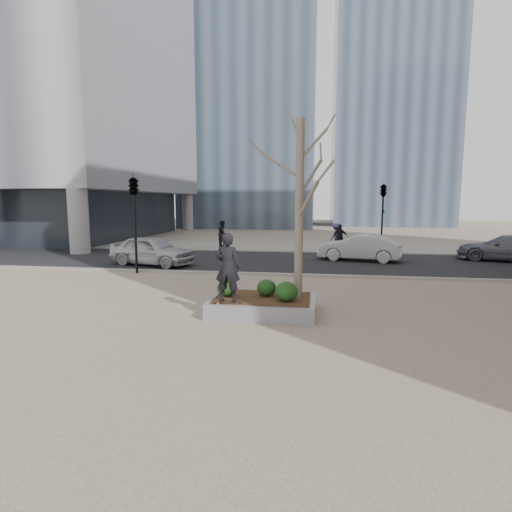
# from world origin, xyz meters

# --- Properties ---
(ground) EXTENTS (120.00, 120.00, 0.00)m
(ground) POSITION_xyz_m (0.00, 0.00, 0.00)
(ground) COLOR gray
(ground) RESTS_ON ground
(street) EXTENTS (60.00, 8.00, 0.02)m
(street) POSITION_xyz_m (0.00, 10.00, 0.01)
(street) COLOR black
(street) RESTS_ON ground
(far_sidewalk) EXTENTS (60.00, 6.00, 0.02)m
(far_sidewalk) POSITION_xyz_m (0.00, 17.00, 0.01)
(far_sidewalk) COLOR gray
(far_sidewalk) RESTS_ON ground
(planter) EXTENTS (3.00, 2.00, 0.45)m
(planter) POSITION_xyz_m (1.00, 0.00, 0.23)
(planter) COLOR gray
(planter) RESTS_ON ground
(planter_mulch) EXTENTS (2.70, 1.70, 0.04)m
(planter_mulch) POSITION_xyz_m (1.00, 0.00, 0.47)
(planter_mulch) COLOR #382314
(planter_mulch) RESTS_ON planter
(sycamore_tree) EXTENTS (2.80, 2.80, 6.60)m
(sycamore_tree) POSITION_xyz_m (2.00, 0.30, 3.79)
(sycamore_tree) COLOR gray
(sycamore_tree) RESTS_ON planter_mulch
(shrub_left) EXTENTS (0.55, 0.55, 0.47)m
(shrub_left) POSITION_xyz_m (-0.05, -0.06, 0.72)
(shrub_left) COLOR #183310
(shrub_left) RESTS_ON planter_mulch
(shrub_middle) EXTENTS (0.57, 0.57, 0.48)m
(shrub_middle) POSITION_xyz_m (1.09, 0.16, 0.73)
(shrub_middle) COLOR #143F16
(shrub_middle) RESTS_ON planter_mulch
(shrub_right) EXTENTS (0.63, 0.63, 0.54)m
(shrub_right) POSITION_xyz_m (1.71, -0.35, 0.76)
(shrub_right) COLOR #143912
(shrub_right) RESTS_ON planter_mulch
(skateboard) EXTENTS (0.80, 0.27, 0.08)m
(skateboard) POSITION_xyz_m (0.15, -0.78, 0.49)
(skateboard) COLOR black
(skateboard) RESTS_ON planter
(skateboarder) EXTENTS (0.69, 0.45, 1.88)m
(skateboarder) POSITION_xyz_m (0.15, -0.78, 1.46)
(skateboarder) COLOR black
(skateboarder) RESTS_ON skateboard
(police_car) EXTENTS (4.70, 2.80, 1.50)m
(police_car) POSITION_xyz_m (-5.72, 7.82, 0.77)
(police_car) COLOR #B9B8BC
(police_car) RESTS_ON street
(car_silver) EXTENTS (4.65, 2.52, 1.45)m
(car_silver) POSITION_xyz_m (4.81, 10.97, 0.75)
(car_silver) COLOR #A5A7AD
(car_silver) RESTS_ON street
(car_third) EXTENTS (5.28, 3.39, 1.42)m
(car_third) POSITION_xyz_m (12.67, 12.02, 0.73)
(car_third) COLOR slate
(car_third) RESTS_ON street
(pedestrian_a) EXTENTS (0.75, 0.94, 1.84)m
(pedestrian_a) POSITION_xyz_m (-4.14, 16.63, 0.94)
(pedestrian_a) COLOR black
(pedestrian_a) RESTS_ON far_sidewalk
(pedestrian_b) EXTENTS (1.17, 1.30, 1.74)m
(pedestrian_b) POSITION_xyz_m (3.78, 16.38, 0.90)
(pedestrian_b) COLOR #3D426E
(pedestrian_b) RESTS_ON far_sidewalk
(pedestrian_c) EXTENTS (1.03, 0.50, 1.70)m
(pedestrian_c) POSITION_xyz_m (4.02, 15.64, 0.88)
(pedestrian_c) COLOR black
(pedestrian_c) RESTS_ON far_sidewalk
(traffic_light_near) EXTENTS (0.60, 2.48, 4.50)m
(traffic_light_near) POSITION_xyz_m (-5.50, 5.60, 2.25)
(traffic_light_near) COLOR black
(traffic_light_near) RESTS_ON ground
(traffic_light_far) EXTENTS (0.60, 2.48, 4.50)m
(traffic_light_far) POSITION_xyz_m (6.50, 14.60, 2.25)
(traffic_light_far) COLOR black
(traffic_light_far) RESTS_ON ground
(building_glass_a) EXTENTS (16.00, 16.00, 45.00)m
(building_glass_a) POSITION_xyz_m (-6.00, 42.00, 22.50)
(building_glass_a) COLOR slate
(building_glass_a) RESTS_ON ground
(building_glass_b) EXTENTS (15.00, 15.00, 55.00)m
(building_glass_b) POSITION_xyz_m (12.00, 48.00, 27.50)
(building_glass_b) COLOR slate
(building_glass_b) RESTS_ON ground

